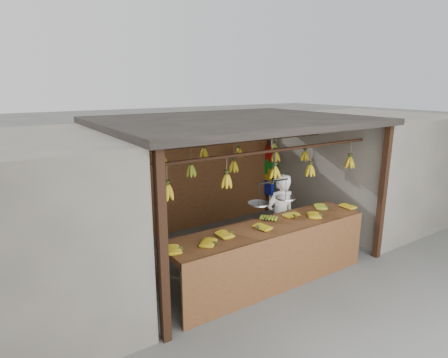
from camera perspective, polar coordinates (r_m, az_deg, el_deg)
ground at (r=6.83m, az=1.41°, el=-11.16°), size 80.00×80.00×0.00m
stall at (r=6.51m, az=-0.14°, el=5.79°), size 4.30×3.30×2.40m
neighbor_right at (r=8.92m, az=20.84°, el=1.80°), size 3.00×3.00×2.30m
counter at (r=5.60m, az=7.74°, el=-9.31°), size 3.49×0.75×0.96m
hanging_bananas at (r=6.31m, az=1.57°, el=2.30°), size 3.63×2.23×0.37m
balance_scale at (r=5.63m, az=7.40°, el=-2.96°), size 0.83×0.31×0.77m
vendor at (r=6.42m, az=8.55°, el=-5.76°), size 0.58×0.41×1.50m
bag_bundles at (r=8.64m, az=6.93°, el=1.21°), size 0.08×0.26×1.13m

